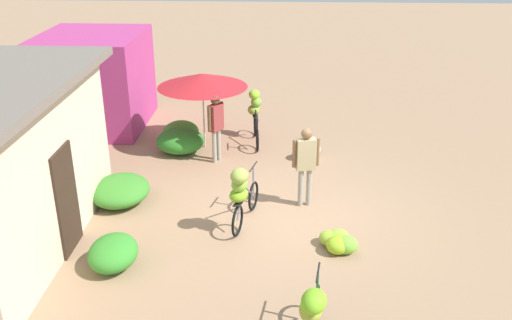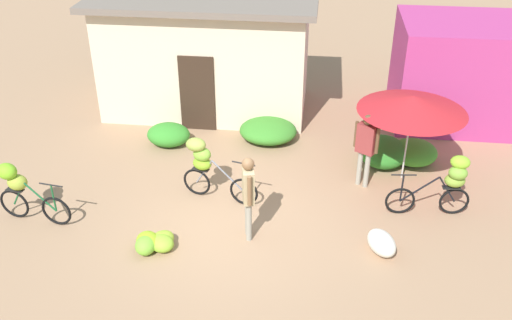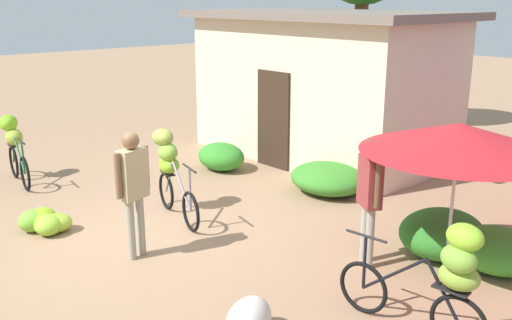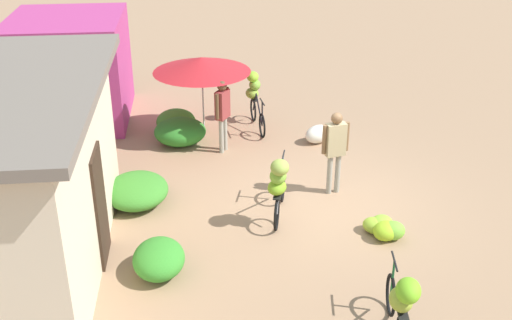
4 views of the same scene
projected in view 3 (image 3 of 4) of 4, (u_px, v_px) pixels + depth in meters
name	position (u px, v px, depth m)	size (l,w,h in m)	color
ground_plane	(136.00, 244.00, 8.26)	(60.00, 60.00, 0.00)	#A07B5B
building_low	(322.00, 84.00, 12.53)	(5.86, 3.40, 3.15)	beige
hedge_bush_front_left	(221.00, 156.00, 11.75)	(1.07, 0.86, 0.56)	#368C2C
hedge_bush_front_right	(328.00, 178.00, 10.35)	(1.44, 1.24, 0.54)	#3B842A
hedge_bush_mid	(442.00, 233.00, 7.81)	(1.12, 1.24, 0.64)	#2C7926
hedge_bush_by_door	(497.00, 250.00, 7.38)	(1.09, 0.98, 0.57)	#3B8E2A
market_umbrella	(459.00, 138.00, 6.73)	(2.33, 2.33, 2.01)	beige
bicycle_leftmost	(14.00, 142.00, 10.91)	(1.59, 0.45, 1.27)	black
bicycle_near_pile	(170.00, 164.00, 9.20)	(1.67, 0.58, 1.39)	black
bicycle_center_loaded	(444.00, 273.00, 5.68)	(1.70, 0.43, 1.35)	black
banana_pile_on_ground	(44.00, 222.00, 8.65)	(0.90, 0.79, 0.34)	#8BBE33
person_vendor	(370.00, 189.00, 7.33)	(0.51, 0.38, 1.72)	gray
person_bystander	(133.00, 181.00, 7.55)	(0.29, 0.57, 1.76)	gray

